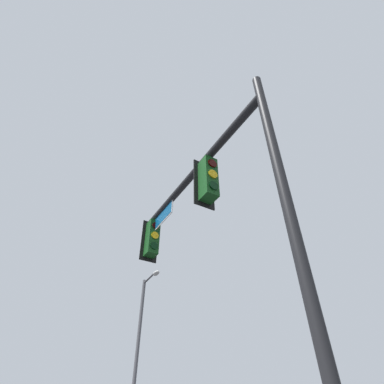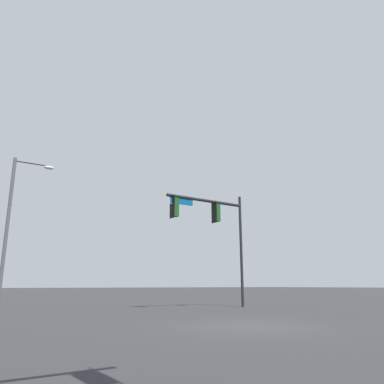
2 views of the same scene
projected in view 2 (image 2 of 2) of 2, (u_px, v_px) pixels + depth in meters
ground_plane at (248, 326)px, 12.18m from camera, size 400.00×400.00×0.00m
signal_pole_near at (211, 218)px, 22.96m from camera, size 5.62×0.61×6.96m
street_lamp at (13, 220)px, 19.45m from camera, size 2.13×0.28×7.96m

